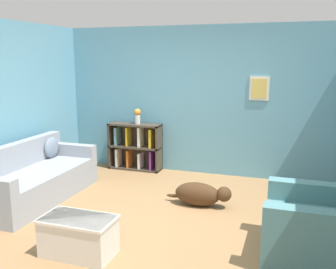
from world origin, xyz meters
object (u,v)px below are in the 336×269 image
dog (200,194)px  vase (138,115)px  recliner_chair (317,226)px  bookshelf (135,147)px  coffee_table (79,235)px  couch (33,179)px

dog → vase: size_ratio=3.39×
recliner_chair → vase: size_ratio=3.57×
bookshelf → coffee_table: bookshelf is taller
couch → bookshelf: 2.06m
couch → vase: vase is taller
bookshelf → dog: 2.11m
bookshelf → recliner_chair: recliner_chair is taller
couch → bookshelf: bookshelf is taller
couch → recliner_chair: (3.85, -0.47, 0.05)m
couch → vase: size_ratio=7.27×
bookshelf → vase: vase is taller
recliner_chair → vase: (-2.98, 2.34, 0.68)m
coffee_table → dog: (0.90, 1.71, -0.05)m
vase → bookshelf: bearing=160.8°
couch → bookshelf: size_ratio=2.07×
couch → dog: 2.45m
vase → couch: bearing=-114.9°
vase → dog: bearing=-41.9°
recliner_chair → vase: bearing=141.8°
bookshelf → couch: bearing=-113.1°
recliner_chair → dog: (-1.46, 0.98, -0.17)m
recliner_chair → vase: 3.85m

